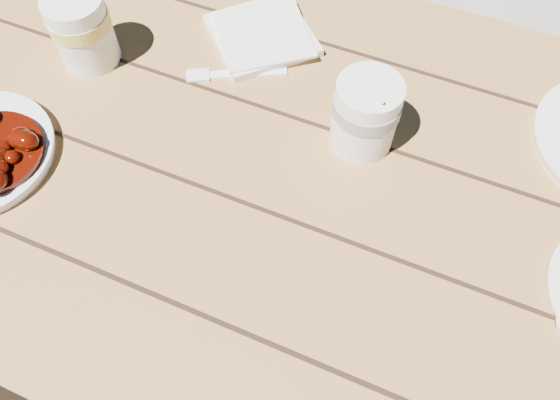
% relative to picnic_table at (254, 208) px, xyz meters
% --- Properties ---
extents(ground, '(60.00, 60.00, 0.00)m').
position_rel_picnic_table_xyz_m(ground, '(0.00, 0.00, -0.59)').
color(ground, '#9D988E').
rests_on(ground, ground).
extents(picnic_table, '(2.00, 1.55, 0.75)m').
position_rel_picnic_table_xyz_m(picnic_table, '(0.00, 0.00, 0.00)').
color(picnic_table, brown).
rests_on(picnic_table, ground).
extents(coffee_cup, '(0.09, 0.09, 0.11)m').
position_rel_picnic_table_xyz_m(coffee_cup, '(0.14, 0.08, 0.22)').
color(coffee_cup, white).
rests_on(coffee_cup, picnic_table).
extents(napkin_stack, '(0.21, 0.21, 0.01)m').
position_rel_picnic_table_xyz_m(napkin_stack, '(-0.07, 0.21, 0.17)').
color(napkin_stack, white).
rests_on(napkin_stack, picnic_table).
extents(fork_table, '(0.15, 0.10, 0.00)m').
position_rel_picnic_table_xyz_m(fork_table, '(-0.06, 0.13, 0.16)').
color(fork_table, white).
rests_on(fork_table, picnic_table).
extents(second_cup, '(0.09, 0.09, 0.11)m').
position_rel_picnic_table_xyz_m(second_cup, '(-0.30, 0.07, 0.22)').
color(second_cup, white).
rests_on(second_cup, picnic_table).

